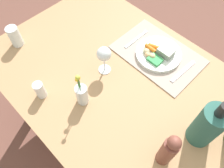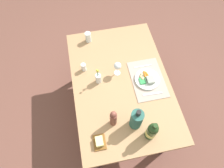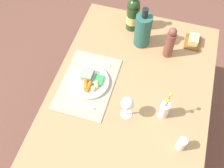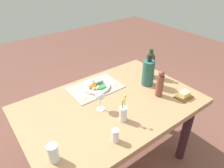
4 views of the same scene
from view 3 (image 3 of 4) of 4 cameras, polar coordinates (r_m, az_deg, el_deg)
The scene contains 13 objects.
ground_plane at distance 2.22m, azimuth 2.52°, elevation -12.28°, with size 8.00×8.00×0.00m, color brown.
dining_table at distance 1.65m, azimuth 3.32°, elevation -4.68°, with size 1.39×0.92×0.73m.
placemat at distance 1.61m, azimuth -5.15°, elevation 0.11°, with size 0.45×0.31×0.01m, color #AB988B.
dinner_plate at distance 1.60m, azimuth -4.80°, elevation 0.60°, with size 0.24×0.24×0.06m.
fork at distance 1.69m, azimuth -3.31°, elevation 4.63°, with size 0.02×0.18×0.01m, color silver.
knife at distance 1.54m, azimuth -6.83°, elevation -4.39°, with size 0.01×0.18×0.01m, color silver.
wine_bottle at distance 1.82m, azimuth 4.45°, elevation 14.45°, with size 0.09×0.09×0.28m.
butter_dish at distance 1.86m, azimuth 16.75°, elevation 8.73°, with size 0.13×0.10×0.06m.
cooler_bottle at distance 1.73m, azimuth 6.52°, elevation 11.24°, with size 0.10×0.10×0.29m.
pepper_mill at distance 1.69m, azimuth 12.12°, elevation 8.48°, with size 0.06×0.06×0.23m.
wine_glass at distance 1.41m, azimuth 3.23°, elevation -4.23°, with size 0.07×0.07×0.16m.
flower_vase at distance 1.48m, azimuth 11.03°, elevation -5.21°, with size 0.06×0.06×0.22m.
salt_shaker at distance 1.44m, azimuth 14.42°, elevation -12.12°, with size 0.05×0.05×0.09m, color white.
Camera 3 is at (0.77, 0.13, 2.08)m, focal length 43.36 mm.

